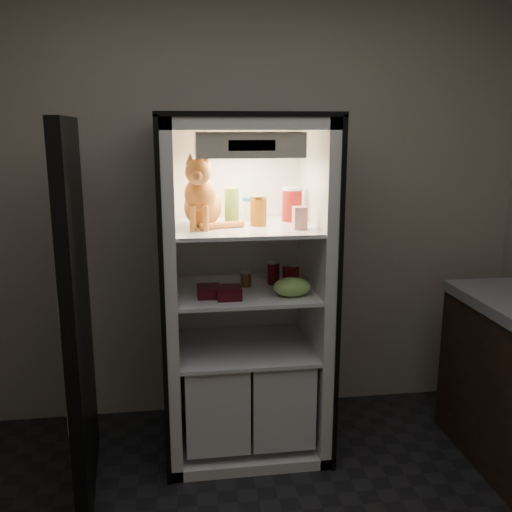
{
  "coord_description": "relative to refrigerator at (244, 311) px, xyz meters",
  "views": [
    {
      "loc": [
        -0.36,
        -1.65,
        1.81
      ],
      "look_at": [
        0.06,
        1.32,
        1.12
      ],
      "focal_mm": 40.0,
      "sensor_mm": 36.0,
      "label": 1
    }
  ],
  "objects": [
    {
      "name": "room_shell",
      "position": [
        0.0,
        -1.38,
        0.83
      ],
      "size": [
        3.6,
        3.6,
        3.6
      ],
      "color": "white",
      "rests_on": "floor"
    },
    {
      "name": "refrigerator",
      "position": [
        0.0,
        0.0,
        0.0
      ],
      "size": [
        0.9,
        0.72,
        1.88
      ],
      "color": "white",
      "rests_on": "floor"
    },
    {
      "name": "fridge_door",
      "position": [
        -0.85,
        -0.32,
        0.12
      ],
      "size": [
        0.13,
        0.87,
        1.85
      ],
      "rotation": [
        0.0,
        0.0,
        0.08
      ],
      "color": "black",
      "rests_on": "floor"
    },
    {
      "name": "tabby_cat",
      "position": [
        -0.23,
        -0.08,
        0.65
      ],
      "size": [
        0.33,
        0.38,
        0.4
      ],
      "rotation": [
        0.0,
        0.0,
        -0.16
      ],
      "color": "#C16818",
      "rests_on": "refrigerator"
    },
    {
      "name": "parmesan_shaker",
      "position": [
        -0.07,
        -0.04,
        0.6
      ],
      "size": [
        0.08,
        0.08,
        0.2
      ],
      "color": "#258834",
      "rests_on": "refrigerator"
    },
    {
      "name": "mayo_tub",
      "position": [
        0.05,
        0.09,
        0.56
      ],
      "size": [
        0.09,
        0.09,
        0.13
      ],
      "color": "white",
      "rests_on": "refrigerator"
    },
    {
      "name": "salsa_jar",
      "position": [
        0.07,
        -0.07,
        0.58
      ],
      "size": [
        0.09,
        0.09,
        0.16
      ],
      "color": "maroon",
      "rests_on": "refrigerator"
    },
    {
      "name": "pepper_jar",
      "position": [
        0.28,
        0.05,
        0.59
      ],
      "size": [
        0.11,
        0.11,
        0.19
      ],
      "color": "#A01C15",
      "rests_on": "refrigerator"
    },
    {
      "name": "cream_carton",
      "position": [
        0.27,
        -0.2,
        0.56
      ],
      "size": [
        0.07,
        0.07,
        0.12
      ],
      "primitive_type": "cube",
      "color": "white",
      "rests_on": "refrigerator"
    },
    {
      "name": "soda_can_a",
      "position": [
        0.17,
        0.01,
        0.21
      ],
      "size": [
        0.07,
        0.07,
        0.13
      ],
      "color": "black",
      "rests_on": "refrigerator"
    },
    {
      "name": "soda_can_b",
      "position": [
        0.25,
        -0.04,
        0.21
      ],
      "size": [
        0.07,
        0.07,
        0.12
      ],
      "color": "black",
      "rests_on": "refrigerator"
    },
    {
      "name": "soda_can_c",
      "position": [
        0.26,
        -0.08,
        0.21
      ],
      "size": [
        0.07,
        0.07,
        0.13
      ],
      "color": "black",
      "rests_on": "refrigerator"
    },
    {
      "name": "condiment_jar",
      "position": [
        0.01,
        -0.01,
        0.19
      ],
      "size": [
        0.06,
        0.06,
        0.08
      ],
      "color": "brown",
      "rests_on": "refrigerator"
    },
    {
      "name": "grape_bag",
      "position": [
        0.23,
        -0.23,
        0.2
      ],
      "size": [
        0.2,
        0.14,
        0.1
      ],
      "primitive_type": "ellipsoid",
      "color": "#8CB755",
      "rests_on": "refrigerator"
    },
    {
      "name": "berry_box_left",
      "position": [
        -0.2,
        -0.18,
        0.18
      ],
      "size": [
        0.12,
        0.12,
        0.06
      ],
      "primitive_type": "cube",
      "color": "#4E0D13",
      "rests_on": "refrigerator"
    },
    {
      "name": "berry_box_right",
      "position": [
        -0.1,
        -0.23,
        0.18
      ],
      "size": [
        0.13,
        0.13,
        0.06
      ],
      "primitive_type": "cube",
      "color": "#4E0D13",
      "rests_on": "refrigerator"
    }
  ]
}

